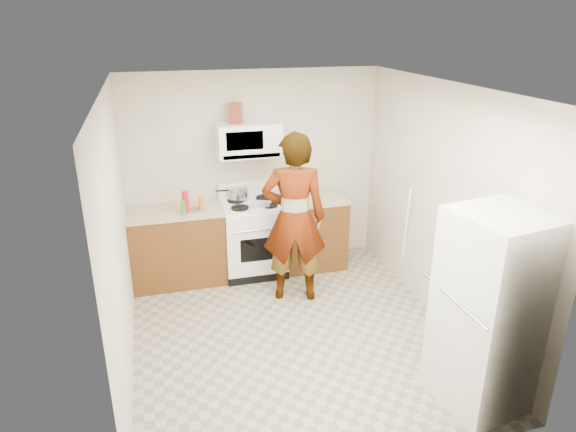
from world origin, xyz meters
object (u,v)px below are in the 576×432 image
object	(u,v)px
person	(294,218)
kettle	(309,187)
fridge	(491,311)
gas_range	(253,236)
saucepan	(238,193)
microwave	(249,140)

from	to	relation	value
person	kettle	size ratio (longest dim) A/B	10.53
kettle	fridge	bearing A→B (deg)	-65.97
gas_range	saucepan	distance (m)	0.58
person	fridge	bearing A→B (deg)	132.23
gas_range	fridge	bearing A→B (deg)	-63.91
microwave	fridge	size ratio (longest dim) A/B	0.45
person	fridge	world-z (taller)	person
microwave	saucepan	world-z (taller)	microwave
fridge	saucepan	size ratio (longest dim) A/B	6.75
person	gas_range	bearing A→B (deg)	-51.56
gas_range	person	size ratio (longest dim) A/B	0.58
person	kettle	distance (m)	1.02
microwave	kettle	bearing A→B (deg)	2.78
person	fridge	distance (m)	2.34
fridge	kettle	xyz separation A→B (m)	(-0.60, 2.99, 0.18)
gas_range	fridge	distance (m)	3.17
gas_range	person	world-z (taller)	person
gas_range	fridge	size ratio (longest dim) A/B	0.66
gas_range	person	xyz separation A→B (m)	(0.32, -0.75, 0.50)
fridge	saucepan	bearing A→B (deg)	107.77
person	kettle	bearing A→B (deg)	-101.71
microwave	kettle	distance (m)	1.03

